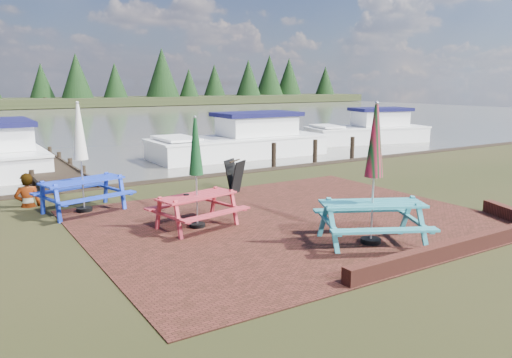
{
  "coord_description": "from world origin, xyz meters",
  "views": [
    {
      "loc": [
        -6.55,
        -8.02,
        3.11
      ],
      "look_at": [
        -0.71,
        1.28,
        1.0
      ],
      "focal_mm": 35.0,
      "sensor_mm": 36.0,
      "label": 1
    }
  ],
  "objects": [
    {
      "name": "water",
      "position": [
        0.0,
        37.0,
        0.0
      ],
      "size": [
        120.0,
        60.0,
        0.02
      ],
      "primitive_type": "cube",
      "color": "#4B4940",
      "rests_on": "ground"
    },
    {
      "name": "paving",
      "position": [
        0.0,
        1.0,
        0.01
      ],
      "size": [
        9.0,
        7.5,
        0.02
      ],
      "primitive_type": "cube",
      "color": "#361911",
      "rests_on": "ground"
    },
    {
      "name": "picnic_table_red",
      "position": [
        -2.03,
        1.58,
        0.85
      ],
      "size": [
        2.02,
        1.87,
        2.42
      ],
      "rotation": [
        0.0,
        0.0,
        0.21
      ],
      "color": "#B32D38",
      "rests_on": "ground"
    },
    {
      "name": "boat_jetty",
      "position": [
        -4.72,
        13.28,
        0.45
      ],
      "size": [
        2.59,
        7.5,
        2.17
      ],
      "rotation": [
        0.0,
        0.0,
        -0.0
      ],
      "color": "white",
      "rests_on": "ground"
    },
    {
      "name": "jetty",
      "position": [
        -3.5,
        11.28,
        0.11
      ],
      "size": [
        1.76,
        9.08,
        1.0
      ],
      "color": "black",
      "rests_on": "ground"
    },
    {
      "name": "ground",
      "position": [
        0.0,
        0.0,
        0.0
      ],
      "size": [
        120.0,
        120.0,
        0.0
      ],
      "primitive_type": "plane",
      "color": "black",
      "rests_on": "ground"
    },
    {
      "name": "boat_far",
      "position": [
        13.85,
        12.37,
        0.44
      ],
      "size": [
        7.2,
        3.86,
        2.13
      ],
      "rotation": [
        0.0,
        0.0,
        1.35
      ],
      "color": "white",
      "rests_on": "ground"
    },
    {
      "name": "person",
      "position": [
        -4.9,
        5.57,
        0.87
      ],
      "size": [
        0.71,
        0.55,
        1.73
      ],
      "primitive_type": "imported",
      "rotation": [
        0.0,
        0.0,
        2.91
      ],
      "color": "gray",
      "rests_on": "ground"
    },
    {
      "name": "picnic_table_teal",
      "position": [
        0.37,
        -1.25,
        0.96
      ],
      "size": [
        2.56,
        2.47,
        2.75
      ],
      "rotation": [
        0.0,
        0.0,
        -0.47
      ],
      "color": "teal",
      "rests_on": "ground"
    },
    {
      "name": "picnic_table_blue",
      "position": [
        -3.8,
        4.3,
        0.93
      ],
      "size": [
        2.27,
        2.11,
        2.66
      ],
      "rotation": [
        0.0,
        0.0,
        0.24
      ],
      "color": "#1834B9",
      "rests_on": "ground"
    },
    {
      "name": "boat_near",
      "position": [
        4.94,
        11.41,
        0.46
      ],
      "size": [
        8.15,
        2.89,
        2.2
      ],
      "rotation": [
        0.0,
        0.0,
        1.56
      ],
      "color": "white",
      "rests_on": "ground"
    },
    {
      "name": "chalkboard",
      "position": [
        0.37,
        4.12,
        0.5
      ],
      "size": [
        0.63,
        0.86,
        0.96
      ],
      "rotation": [
        0.0,
        0.0,
        0.6
      ],
      "color": "black",
      "rests_on": "ground"
    },
    {
      "name": "brick_wall",
      "position": [
        2.15,
        -2.42,
        0.15
      ],
      "size": [
        6.21,
        1.79,
        0.3
      ],
      "color": "#4C1E16",
      "rests_on": "ground"
    }
  ]
}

